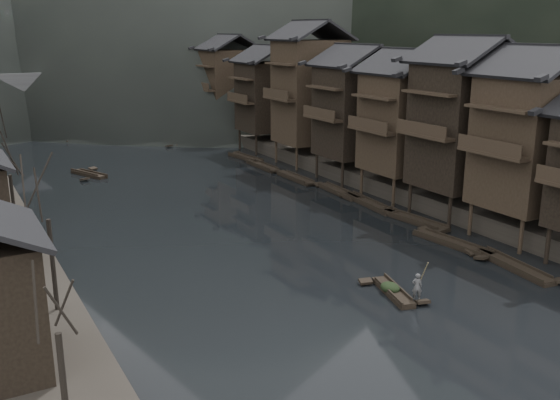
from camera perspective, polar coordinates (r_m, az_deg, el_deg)
water at (r=40.67m, az=4.09°, el=-6.85°), size 300.00×300.00×0.00m
right_bank at (r=91.76m, az=8.84°, el=6.14°), size 40.00×200.00×1.80m
stilt_houses at (r=64.09m, az=7.61°, el=9.57°), size 9.00×67.60×16.56m
bare_trees at (r=42.71m, az=-23.33°, el=1.78°), size 3.57×42.75×7.14m
moored_sampans at (r=58.41m, az=6.11°, el=0.26°), size 3.18×48.06×0.47m
midriver_boats at (r=88.53m, az=-15.36°, el=4.98°), size 16.67×37.97×0.44m
stone_bridge at (r=105.97m, az=-17.88°, el=9.11°), size 40.00×6.00×9.00m
hero_sampan at (r=38.27m, az=10.29°, el=-8.22°), size 2.04×4.74×0.43m
cargo_heap at (r=38.17m, az=10.06°, el=-7.39°), size 1.03×1.35×0.62m
boatman at (r=37.02m, az=12.43°, el=-7.41°), size 0.71×0.63×1.63m
bamboo_pole at (r=36.29m, az=12.89°, el=-3.78°), size 1.03×2.21×3.26m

